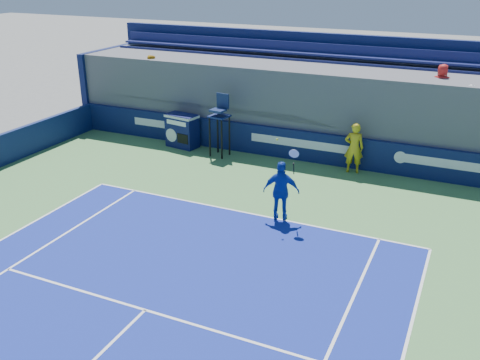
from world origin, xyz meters
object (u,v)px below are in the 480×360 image
at_px(ball_person, 354,148).
at_px(umpire_chair, 220,119).
at_px(match_clock, 182,130).
at_px(tennis_player, 281,191).

relative_size(ball_person, umpire_chair, 0.76).
bearing_deg(ball_person, match_clock, -11.23).
xyz_separation_m(match_clock, tennis_player, (6.12, -4.67, 0.19)).
xyz_separation_m(match_clock, umpire_chair, (1.91, -0.31, 0.79)).
relative_size(ball_person, tennis_player, 0.73).
height_order(umpire_chair, tennis_player, tennis_player).
relative_size(ball_person, match_clock, 1.33).
height_order(ball_person, tennis_player, tennis_player).
xyz_separation_m(ball_person, match_clock, (-7.15, -0.06, -0.21)).
bearing_deg(tennis_player, match_clock, 142.61).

